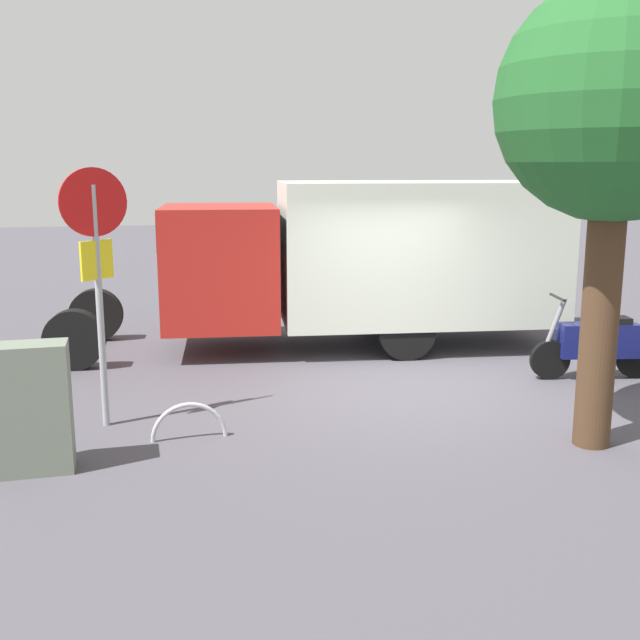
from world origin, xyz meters
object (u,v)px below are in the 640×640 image
object	(u,v)px
motorcycle	(597,343)
stop_sign	(97,257)
bike_rack_hoop	(190,439)
utility_cabinet	(33,408)
box_truck_near	(359,255)
street_tree	(616,106)

from	to	relation	value
motorcycle	stop_sign	xyz separation A→B (m)	(6.69, 0.70, 1.46)
motorcycle	bike_rack_hoop	xyz separation A→B (m)	(5.75, 1.35, -0.52)
utility_cabinet	bike_rack_hoop	world-z (taller)	utility_cabinet
box_truck_near	bike_rack_hoop	size ratio (longest dim) A/B	9.75
stop_sign	utility_cabinet	bearing A→B (deg)	65.82
street_tree	utility_cabinet	world-z (taller)	street_tree
stop_sign	utility_cabinet	world-z (taller)	stop_sign
stop_sign	utility_cabinet	size ratio (longest dim) A/B	2.28
stop_sign	street_tree	size ratio (longest dim) A/B	0.61
box_truck_near	bike_rack_hoop	bearing A→B (deg)	57.77
motorcycle	utility_cabinet	distance (m)	7.52
box_truck_near	bike_rack_hoop	xyz separation A→B (m)	(2.91, 3.92, -1.54)
stop_sign	bike_rack_hoop	size ratio (longest dim) A/B	3.49
stop_sign	bike_rack_hoop	xyz separation A→B (m)	(-0.94, 0.64, -1.98)
box_truck_near	motorcycle	distance (m)	3.96
box_truck_near	utility_cabinet	size ratio (longest dim) A/B	6.36
box_truck_near	street_tree	world-z (taller)	street_tree
box_truck_near	utility_cabinet	xyz separation A→B (m)	(4.42, 4.53, -0.89)
stop_sign	street_tree	bearing A→B (deg)	162.43
utility_cabinet	bike_rack_hoop	bearing A→B (deg)	-157.86
stop_sign	street_tree	distance (m)	5.72
motorcycle	street_tree	distance (m)	4.12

